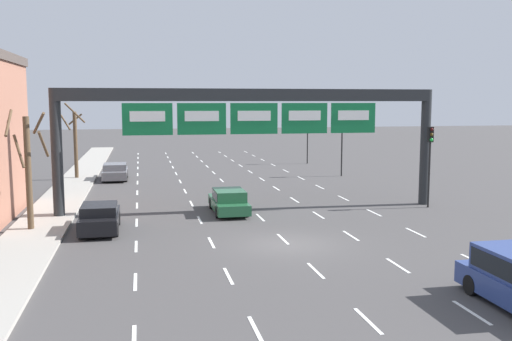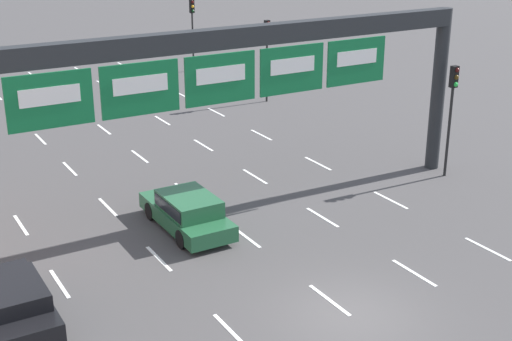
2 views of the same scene
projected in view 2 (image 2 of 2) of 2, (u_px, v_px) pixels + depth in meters
name	position (u px, v px, depth m)	size (l,w,h in m)	color
ground_plane	(350.00, 316.00, 20.19)	(220.00, 220.00, 0.00)	#474444
lane_dashes	(161.00, 173.00, 31.12)	(13.32, 67.00, 0.01)	white
sign_gantry	(216.00, 72.00, 24.77)	(21.99, 0.70, 7.00)	#232628
car_green	(187.00, 211.00, 25.39)	(1.83, 4.59, 1.36)	#235B38
car_black	(12.00, 303.00, 19.43)	(1.82, 4.26, 1.38)	black
traffic_light_near_gantry	(267.00, 44.00, 41.41)	(0.30, 0.35, 4.81)	black
traffic_light_mid_block	(192.00, 21.00, 49.44)	(0.30, 0.35, 4.95)	black
traffic_light_far_end	(452.00, 99.00, 29.59)	(0.30, 0.35, 4.80)	black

